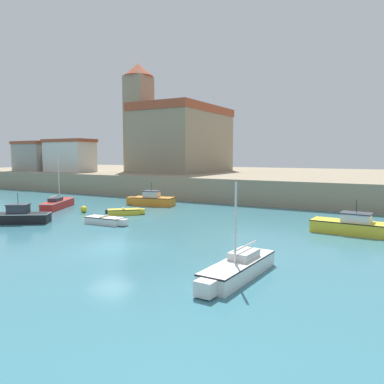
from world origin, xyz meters
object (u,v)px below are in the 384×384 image
at_px(motorboat_yellow_3, 355,226).
at_px(harbor_shed_near_wharf, 35,156).
at_px(motorboat_orange_0, 152,200).
at_px(sailboat_red_2, 58,203).
at_px(motorboat_black_4, 19,216).
at_px(harbor_shed_mid_row, 70,155).
at_px(dinghy_white_1, 106,220).
at_px(sailboat_white_6, 238,268).
at_px(church, 178,136).
at_px(dinghy_yellow_7, 125,212).
at_px(mooring_buoy, 84,209).

bearing_deg(motorboat_yellow_3, harbor_shed_near_wharf, 164.16).
relative_size(motorboat_orange_0, motorboat_yellow_3, 0.88).
xyz_separation_m(sailboat_red_2, motorboat_black_4, (4.07, -7.42, 0.07)).
distance_m(motorboat_orange_0, harbor_shed_mid_row, 25.78).
bearing_deg(dinghy_white_1, sailboat_white_6, -25.99).
distance_m(sailboat_white_6, church, 44.98).
bearing_deg(dinghy_white_1, church, 111.22).
distance_m(church, harbor_shed_near_wharf, 24.98).
relative_size(sailboat_red_2, dinghy_yellow_7, 2.03).
bearing_deg(mooring_buoy, harbor_shed_near_wharf, 149.36).
bearing_deg(harbor_shed_mid_row, dinghy_white_1, -38.07).
height_order(motorboat_orange_0, motorboat_black_4, motorboat_orange_0).
xyz_separation_m(motorboat_yellow_3, mooring_buoy, (-23.58, -2.10, -0.25)).
relative_size(mooring_buoy, harbor_shed_near_wharf, 0.10).
bearing_deg(harbor_shed_mid_row, motorboat_yellow_3, -18.93).
height_order(motorboat_orange_0, sailboat_white_6, sailboat_white_6).
bearing_deg(motorboat_black_4, motorboat_orange_0, 77.35).
bearing_deg(mooring_buoy, motorboat_yellow_3, 5.10).
xyz_separation_m(motorboat_black_4, harbor_shed_near_wharf, (-28.16, 23.50, 4.73)).
bearing_deg(sailboat_white_6, dinghy_white_1, 154.01).
relative_size(church, harbor_shed_near_wharf, 2.58).
height_order(sailboat_white_6, mooring_buoy, sailboat_white_6).
distance_m(sailboat_red_2, motorboat_yellow_3, 28.01).
xyz_separation_m(motorboat_orange_0, harbor_shed_near_wharf, (-31.27, 9.66, 4.69)).
bearing_deg(harbor_shed_mid_row, motorboat_black_4, -49.79).
distance_m(dinghy_yellow_7, harbor_shed_mid_row, 30.12).
distance_m(sailboat_white_6, dinghy_yellow_7, 19.43).
bearing_deg(church, sailboat_white_6, -54.86).
bearing_deg(harbor_shed_mid_row, motorboat_orange_0, -23.27).
relative_size(motorboat_black_4, harbor_shed_mid_row, 0.57).
bearing_deg(harbor_shed_near_wharf, harbor_shed_mid_row, 2.47).
bearing_deg(motorboat_yellow_3, harbor_shed_mid_row, 161.07).
distance_m(dinghy_white_1, church, 32.50).
xyz_separation_m(harbor_shed_near_wharf, harbor_shed_mid_row, (8.00, 0.35, 0.10)).
bearing_deg(harbor_shed_near_wharf, motorboat_yellow_3, -15.84).
height_order(dinghy_white_1, sailboat_white_6, sailboat_white_6).
xyz_separation_m(sailboat_red_2, mooring_buoy, (4.41, -0.80, -0.18)).
xyz_separation_m(mooring_buoy, harbor_shed_near_wharf, (-28.50, 16.88, 4.98)).
height_order(motorboat_yellow_3, dinghy_yellow_7, motorboat_yellow_3).
relative_size(motorboat_orange_0, church, 0.31).
distance_m(dinghy_white_1, sailboat_red_2, 11.28).
xyz_separation_m(sailboat_white_6, harbor_shed_mid_row, (-40.59, 27.62, 4.95)).
height_order(motorboat_black_4, church, church).
bearing_deg(motorboat_yellow_3, dinghy_yellow_7, -176.32).
distance_m(sailboat_red_2, church, 26.25).
relative_size(motorboat_yellow_3, harbor_shed_mid_row, 0.74).
distance_m(motorboat_yellow_3, church, 38.24).
bearing_deg(dinghy_yellow_7, sailboat_white_6, -35.44).
distance_m(motorboat_black_4, harbor_shed_near_wharf, 36.98).
bearing_deg(harbor_shed_mid_row, sailboat_red_2, -45.59).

